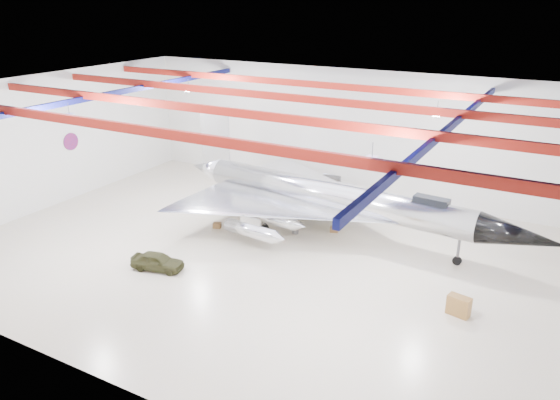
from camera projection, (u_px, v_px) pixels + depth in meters
The scene contains 15 objects.
floor at pixel (257, 252), 37.98m from camera, with size 40.00×40.00×0.00m, color beige.
wall_back at pixel (344, 131), 48.33m from camera, with size 40.00×40.00×0.00m, color silver.
wall_left at pixel (50, 141), 45.16m from camera, with size 30.00×30.00×0.00m, color silver.
ceiling at pixel (255, 94), 34.12m from camera, with size 40.00×40.00×0.00m, color #0A0F38.
ceiling_structure at pixel (255, 105), 34.36m from camera, with size 39.50×29.50×1.08m.
wall_roundel at pixel (71, 142), 46.94m from camera, with size 1.50×1.50×0.10m, color #B21414.
jet_aircraft at pixel (331, 199), 40.33m from camera, with size 29.71×18.32×8.10m.
jeep at pixel (157, 261), 35.42m from camera, with size 1.40×3.48×1.18m, color #36361B.
desk at pixel (459, 306), 30.35m from camera, with size 1.26×0.63×1.15m, color brown.
crate_ply at pixel (217, 225), 41.96m from camera, with size 0.59×0.47×0.41m, color olive.
toolbox_red at pixel (286, 212), 44.70m from camera, with size 0.40×0.32×0.28m, color maroon.
engine_drum at pixel (295, 231), 40.94m from camera, with size 0.47×0.47×0.43m, color #59595B.
parts_bin at pixel (334, 229), 41.22m from camera, with size 0.60×0.48×0.42m, color olive.
oil_barrel at pixel (247, 220), 42.99m from camera, with size 0.62×0.49×0.43m, color olive.
spares_box at pixel (341, 211), 44.81m from camera, with size 0.38×0.38×0.34m, color #59595B.
Camera 1 is at (18.05, -29.19, 16.74)m, focal length 35.00 mm.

